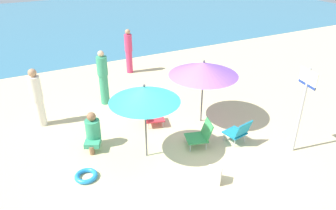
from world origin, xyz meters
TOP-DOWN VIEW (x-y plane):
  - ground_plane at (0.00, 0.00)m, footprint 40.00×40.00m
  - sea_water at (0.00, 14.66)m, footprint 40.00×16.00m
  - umbrella_teal at (-0.49, 0.15)m, footprint 1.55×1.55m
  - umbrella_purple at (1.49, 0.93)m, footprint 1.81×1.81m
  - beach_chair_a at (0.16, 1.38)m, footprint 0.70×0.66m
  - beach_chair_b at (0.85, -0.07)m, footprint 0.70×0.63m
  - beach_chair_c at (1.72, -0.40)m, footprint 0.56×0.62m
  - person_a at (-2.46, 2.71)m, footprint 0.30×0.30m
  - person_b at (-1.48, 1.05)m, footprint 0.49×0.58m
  - person_c at (-0.55, 3.18)m, footprint 0.31×0.31m
  - person_d at (1.02, 5.21)m, footprint 0.28×0.28m
  - warning_sign at (2.71, -1.24)m, footprint 0.11×0.52m
  - swim_ring at (-1.95, 0.01)m, footprint 0.49×0.49m
  - beach_bag at (0.40, -1.32)m, footprint 0.35×0.35m

SIDE VIEW (x-z plane):
  - ground_plane at x=0.00m, z-range 0.00..0.00m
  - sea_water at x=0.00m, z-range 0.00..0.01m
  - swim_ring at x=-1.95m, z-range 0.00..0.10m
  - beach_bag at x=0.40m, z-range 0.00..0.35m
  - beach_chair_a at x=0.16m, z-range 0.00..0.54m
  - beach_chair_b at x=0.85m, z-range 0.00..0.65m
  - beach_chair_c at x=1.72m, z-range 0.01..0.68m
  - person_b at x=-1.48m, z-range -0.02..0.91m
  - person_a at x=-2.46m, z-range 0.01..1.63m
  - person_d at x=1.02m, z-range 0.01..1.65m
  - person_c at x=-0.55m, z-range 0.00..1.67m
  - warning_sign at x=2.71m, z-range 0.33..2.44m
  - umbrella_purple at x=1.49m, z-range 0.66..2.44m
  - umbrella_teal at x=-0.49m, z-range 0.68..2.51m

